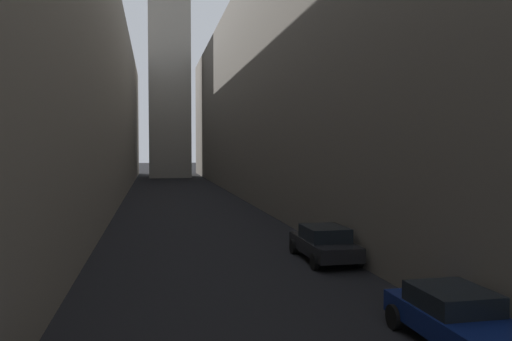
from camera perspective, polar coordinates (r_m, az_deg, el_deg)
The scene contains 5 objects.
ground_plane at distance 43.75m, azimuth -8.01°, elevation -3.80°, with size 264.00×264.00×0.00m, color black.
building_block_left at distance 46.61m, azimuth -23.42°, elevation 8.01°, with size 13.22×108.00×18.84m, color gray.
building_block_right at distance 47.68m, azimuth 4.92°, elevation 9.20°, with size 10.48×108.00×20.71m, color #60594F.
parked_car_right_third at distance 13.43m, azimuth 21.69°, elevation -15.16°, with size 1.99×4.03×1.38m.
parked_car_right_far at distance 21.68m, azimuth 7.77°, elevation -8.15°, with size 2.04×4.49×1.48m.
Camera 1 is at (-2.67, 4.59, 4.75)m, focal length 35.12 mm.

